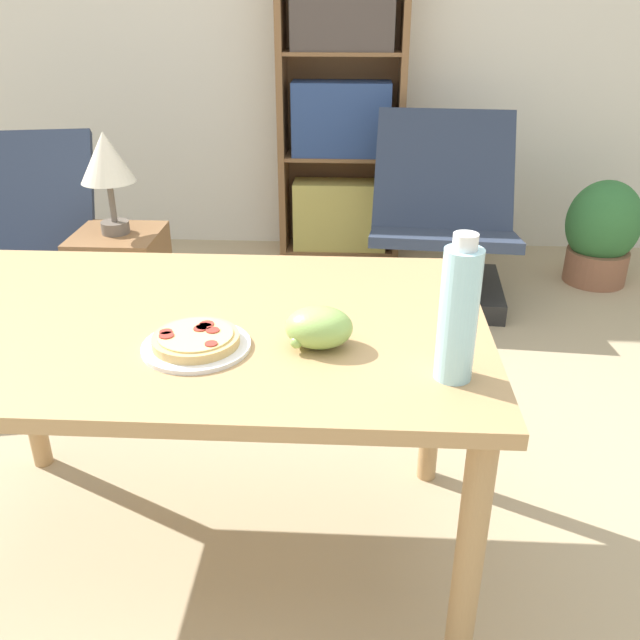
% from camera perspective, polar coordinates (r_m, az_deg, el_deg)
% --- Properties ---
extents(ground_plane, '(14.00, 14.00, 0.00)m').
position_cam_1_polar(ground_plane, '(2.02, -7.69, -18.83)').
color(ground_plane, tan).
extents(wall_back, '(8.00, 0.05, 2.60)m').
position_cam_1_polar(wall_back, '(4.04, -1.76, 24.40)').
color(wall_back, silver).
rests_on(wall_back, ground_plane).
extents(dining_table, '(1.39, 0.85, 0.73)m').
position_cam_1_polar(dining_table, '(1.65, -10.79, -2.56)').
color(dining_table, tan).
rests_on(dining_table, ground_plane).
extents(pizza_on_plate, '(0.23, 0.23, 0.04)m').
position_cam_1_polar(pizza_on_plate, '(1.46, -10.54, -1.81)').
color(pizza_on_plate, white).
rests_on(pizza_on_plate, dining_table).
extents(grape_bunch, '(0.14, 0.11, 0.09)m').
position_cam_1_polar(grape_bunch, '(1.43, -0.15, -0.66)').
color(grape_bunch, '#93BC5B').
rests_on(grape_bunch, dining_table).
extents(drink_bottle, '(0.07, 0.07, 0.30)m').
position_cam_1_polar(drink_bottle, '(1.30, 11.58, 0.58)').
color(drink_bottle, '#A3DBEA').
rests_on(drink_bottle, dining_table).
extents(lounge_chair_near, '(0.80, 0.88, 0.88)m').
position_cam_1_polar(lounge_chair_near, '(3.11, -24.46, 2.32)').
color(lounge_chair_near, black).
rests_on(lounge_chair_near, ground_plane).
extents(lounge_chair_far, '(0.73, 0.81, 0.88)m').
position_cam_1_polar(lounge_chair_far, '(3.43, 10.09, 6.41)').
color(lounge_chair_far, black).
rests_on(lounge_chair_far, ground_plane).
extents(bookshelf, '(0.69, 0.28, 1.68)m').
position_cam_1_polar(bookshelf, '(3.90, 1.81, 16.92)').
color(bookshelf, brown).
rests_on(bookshelf, ground_plane).
extents(side_table, '(0.34, 0.34, 0.54)m').
position_cam_1_polar(side_table, '(2.94, -16.11, 2.05)').
color(side_table, brown).
rests_on(side_table, ground_plane).
extents(table_lamp, '(0.21, 0.21, 0.40)m').
position_cam_1_polar(table_lamp, '(2.77, -17.55, 12.56)').
color(table_lamp, '#665B51').
rests_on(table_lamp, side_table).
extents(potted_plant_floor, '(0.38, 0.33, 0.55)m').
position_cam_1_polar(potted_plant_floor, '(3.86, 22.64, 6.75)').
color(potted_plant_floor, '#8E5B42').
rests_on(potted_plant_floor, ground_plane).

